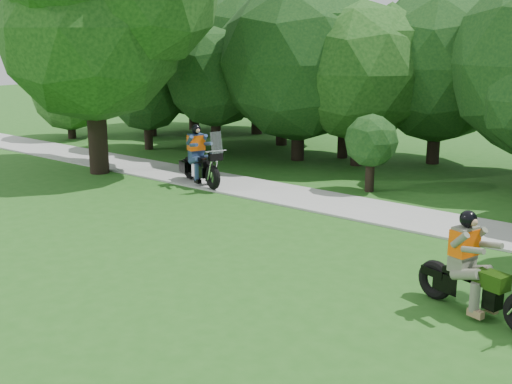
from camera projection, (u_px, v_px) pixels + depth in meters
The scene contains 6 objects.
ground at pixel (175, 309), 11.56m from camera, with size 100.00×100.00×0.00m, color #225919.
walkway at pixel (385, 213), 17.60m from camera, with size 60.00×2.20×0.06m, color #9E9E98.
tree_line at pixel (473, 71), 21.88m from camera, with size 40.31×11.88×7.28m.
big_tree_west at pixel (98, 5), 21.76m from camera, with size 8.64×6.56×9.96m.
chopper_motorcycle at pixel (472, 277), 11.21m from camera, with size 2.55×1.16×1.85m.
touring_motorcycle at pixel (199, 162), 20.85m from camera, with size 2.43×1.39×1.92m.
Camera 1 is at (7.85, -7.43, 4.83)m, focal length 45.00 mm.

